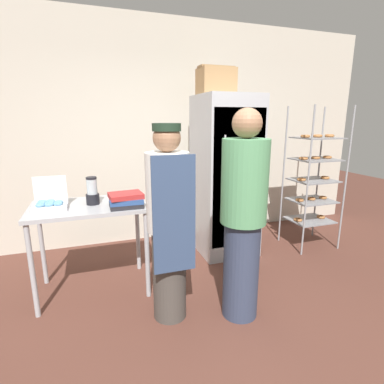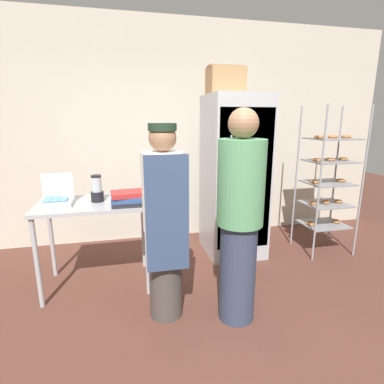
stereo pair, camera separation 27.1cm
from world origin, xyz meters
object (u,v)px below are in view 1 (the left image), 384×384
Objects in this scene: baking_rack at (313,179)px; person_customer at (243,217)px; binder_stack at (126,200)px; blender_pitcher at (92,192)px; refrigerator at (225,176)px; donut_box at (50,204)px; person_baker at (169,223)px; cardboard_storage_box at (216,81)px.

baking_rack is 1.90m from person_customer.
blender_pitcher is at bearing 145.52° from binder_stack.
binder_stack is (-2.44, -0.42, 0.04)m from baking_rack.
blender_pitcher is 0.84× the size of binder_stack.
donut_box is at bearing -165.07° from refrigerator.
donut_box is 1.70m from person_customer.
donut_box is 0.17× the size of person_baker.
refrigerator is 1.13m from cardboard_storage_box.
cardboard_storage_box is at bearing 31.46° from binder_stack.
cardboard_storage_box reaches higher than person_customer.
donut_box is at bearing -174.95° from baking_rack.
cardboard_storage_box reaches higher than person_baker.
refrigerator is at bearing 71.43° from person_customer.
blender_pitcher is 1.90m from cardboard_storage_box.
donut_box is (-1.95, -0.52, -0.04)m from refrigerator.
person_baker is at bearing 163.85° from person_customer.
baking_rack is 5.86× the size of binder_stack.
person_customer is (-1.58, -1.05, -0.02)m from baking_rack.
binder_stack is at bearing -170.28° from baking_rack.
refrigerator is at bearing -24.12° from cardboard_storage_box.
cardboard_storage_box is (1.46, 0.52, 1.10)m from blender_pitcher.
binder_stack is at bearing -148.54° from cardboard_storage_box.
cardboard_storage_box is at bearing 17.44° from donut_box.
donut_box reaches higher than binder_stack.
refrigerator is at bearing 167.94° from baking_rack.
baking_rack is at bearing 9.72° from binder_stack.
cardboard_storage_box is at bearing 166.72° from baking_rack.
baking_rack is 3.11m from donut_box.
baking_rack is 2.74m from blender_pitcher.
blender_pitcher is (-2.73, -0.22, 0.09)m from baking_rack.
refrigerator is at bearing 16.48° from blender_pitcher.
blender_pitcher is (0.36, 0.05, 0.07)m from donut_box.
cardboard_storage_box is 1.93m from person_baker.
person_customer is at bearing -27.05° from donut_box.
person_baker reaches higher than blender_pitcher.
refrigerator reaches higher than person_customer.
cardboard_storage_box is at bearing 19.68° from blender_pitcher.
blender_pitcher is at bearing -163.52° from refrigerator.
binder_stack is 0.18× the size of person_customer.
binder_stack is (0.65, -0.15, 0.02)m from donut_box.
donut_box is 0.92× the size of binder_stack.
blender_pitcher is 0.15× the size of person_customer.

